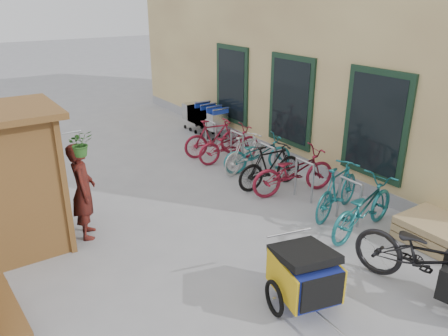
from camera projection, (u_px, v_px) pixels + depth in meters
ground at (250, 260)px, 7.09m from camera, size 80.00×80.00×0.00m
building at (337, 14)px, 12.64m from camera, size 6.07×13.00×7.00m
bike_rack at (267, 159)px, 9.95m from camera, size 0.05×5.35×0.86m
pallet_stack at (439, 232)px, 7.49m from camera, size 1.00×1.20×0.40m
shopping_carts at (204, 116)px, 13.28m from camera, size 0.56×1.87×1.00m
child_trailer at (305, 273)px, 5.87m from camera, size 1.03×1.63×0.94m
cargo_bike at (432, 260)px, 6.07m from camera, size 1.22×2.32×1.16m
person_kiosk at (83, 191)px, 7.51m from camera, size 0.59×0.73×1.73m
bike_0 at (363, 207)px, 7.73m from camera, size 1.99×0.97×1.00m
bike_1 at (338, 190)px, 8.39m from camera, size 1.79×0.97×1.04m
bike_2 at (294, 171)px, 9.29m from camera, size 2.02×1.09×1.01m
bike_3 at (270, 166)px, 9.60m from camera, size 1.68×0.57×1.00m
bike_4 at (258, 154)px, 10.49m from camera, size 1.82×1.06×0.90m
bike_5 at (246, 153)px, 10.51m from camera, size 1.59×0.79×0.92m
bike_6 at (229, 144)px, 11.13m from camera, size 1.79×0.74×0.92m
bike_7 at (214, 138)px, 11.49m from camera, size 1.73×0.76×1.00m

